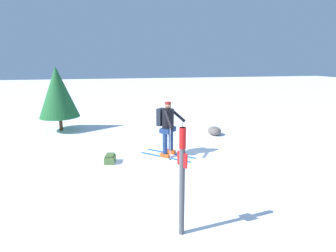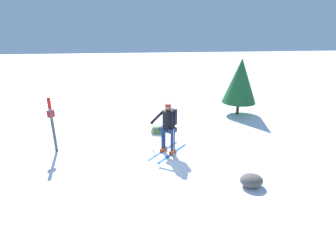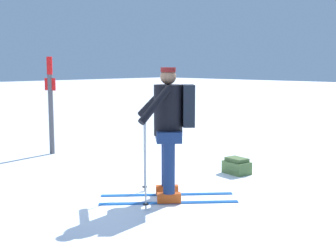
# 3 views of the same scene
# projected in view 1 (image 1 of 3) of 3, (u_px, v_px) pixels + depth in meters

# --- Properties ---
(ground_plane) EXTENTS (80.00, 80.00, 0.00)m
(ground_plane) POSITION_uv_depth(u_px,v_px,m) (174.00, 165.00, 7.56)
(ground_plane) COLOR white
(skier) EXTENTS (1.53, 1.65, 1.72)m
(skier) POSITION_uv_depth(u_px,v_px,m) (167.00, 125.00, 8.09)
(skier) COLOR #144C9E
(skier) RESTS_ON ground_plane
(dropped_backpack) EXTENTS (0.46, 0.36, 0.26)m
(dropped_backpack) POSITION_uv_depth(u_px,v_px,m) (110.00, 159.00, 7.70)
(dropped_backpack) COLOR #4C6B38
(dropped_backpack) RESTS_ON ground_plane
(trail_marker) EXTENTS (0.23, 0.11, 1.90)m
(trail_marker) POSITION_uv_depth(u_px,v_px,m) (182.00, 174.00, 4.29)
(trail_marker) COLOR #4C4C51
(trail_marker) RESTS_ON ground_plane
(rock_boulder) EXTENTS (0.62, 0.53, 0.34)m
(rock_boulder) POSITION_uv_depth(u_px,v_px,m) (214.00, 131.00, 10.62)
(rock_boulder) COLOR #5B5651
(rock_boulder) RESTS_ON ground_plane
(pine_tree) EXTENTS (1.64, 1.64, 2.73)m
(pine_tree) POSITION_uv_depth(u_px,v_px,m) (58.00, 92.00, 10.94)
(pine_tree) COLOR #4C331E
(pine_tree) RESTS_ON ground_plane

